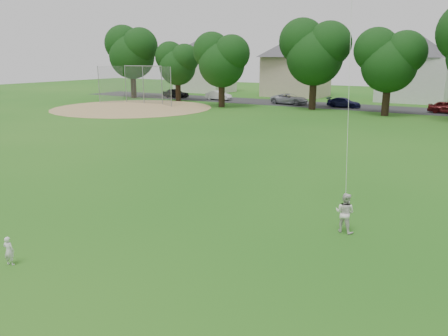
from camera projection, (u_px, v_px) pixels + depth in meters
The scene contains 10 objects.
ground at pixel (137, 246), 13.49m from camera, with size 160.00×160.00×0.00m, color #185914.
street at pixel (396, 109), 48.30m from camera, with size 90.00×7.00×0.01m, color #2D2D30.
dirt_infield at pixel (133, 108), 49.73m from camera, with size 18.00×18.00×0.02m, color #9E7F51.
toddler at pixel (9, 251), 12.14m from camera, with size 0.31×0.20×0.85m, color silver.
older_boy at pixel (345, 213), 14.39m from camera, with size 0.66×0.51×1.35m, color silver.
kite at pixel (349, 92), 13.90m from camera, with size 1.06×1.07×7.55m.
baseball_backstop at pixel (141, 85), 53.75m from camera, with size 10.39×2.80×4.57m.
tree_row at pixel (419, 49), 40.46m from camera, with size 80.07×9.66×11.18m.
parked_cars at pixel (368, 103), 48.72m from camera, with size 56.12×2.29×1.29m.
house_row at pixel (423, 61), 54.82m from camera, with size 77.09×14.16×10.49m.
Camera 1 is at (8.75, -9.28, 5.67)m, focal length 35.00 mm.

